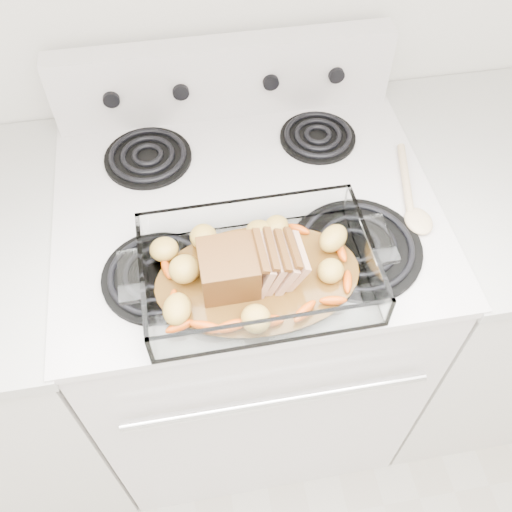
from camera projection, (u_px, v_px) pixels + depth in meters
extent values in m
cube|color=silver|center=(248.00, 319.00, 1.55)|extent=(0.76, 0.65, 0.92)
cube|color=black|center=(270.00, 433.00, 1.37)|extent=(0.65, 0.02, 0.55)
cylinder|color=silver|center=(276.00, 401.00, 1.12)|extent=(0.61, 0.02, 0.02)
cube|color=silver|center=(246.00, 205.00, 1.18)|extent=(0.78, 0.67, 0.02)
cube|color=silver|center=(224.00, 78.00, 1.27)|extent=(0.76, 0.06, 0.18)
cylinder|color=black|center=(158.00, 276.00, 1.05)|extent=(0.21, 0.21, 0.01)
cylinder|color=black|center=(357.00, 248.00, 1.09)|extent=(0.25, 0.25, 0.01)
cylinder|color=black|center=(148.00, 158.00, 1.24)|extent=(0.19, 0.19, 0.01)
cylinder|color=black|center=(318.00, 137.00, 1.28)|extent=(0.17, 0.17, 0.01)
cylinder|color=black|center=(111.00, 99.00, 1.23)|extent=(0.04, 0.02, 0.04)
cylinder|color=black|center=(181.00, 91.00, 1.24)|extent=(0.04, 0.02, 0.04)
cylinder|color=black|center=(270.00, 81.00, 1.26)|extent=(0.04, 0.02, 0.04)
cylinder|color=black|center=(336.00, 74.00, 1.28)|extent=(0.04, 0.02, 0.04)
cube|color=silver|center=(478.00, 286.00, 1.63)|extent=(0.55, 0.65, 0.90)
cube|color=white|center=(258.00, 279.00, 1.04)|extent=(0.41, 0.27, 0.01)
cube|color=white|center=(272.00, 330.00, 0.93)|extent=(0.41, 0.01, 0.07)
cube|color=white|center=(246.00, 212.00, 1.08)|extent=(0.41, 0.01, 0.07)
cube|color=white|center=(144.00, 283.00, 0.99)|extent=(0.01, 0.27, 0.07)
cube|color=white|center=(367.00, 251.00, 1.03)|extent=(0.01, 0.27, 0.07)
cylinder|color=#553511|center=(258.00, 277.00, 1.03)|extent=(0.24, 0.24, 0.00)
cube|color=#5E340E|center=(228.00, 269.00, 1.00)|extent=(0.10, 0.10, 0.08)
cube|color=#AD775F|center=(261.00, 265.00, 1.01)|extent=(0.04, 0.10, 0.08)
cube|color=#AD775F|center=(271.00, 264.00, 1.01)|extent=(0.04, 0.09, 0.07)
cube|color=#AD775F|center=(282.00, 263.00, 1.01)|extent=(0.04, 0.09, 0.07)
cube|color=#AD775F|center=(292.00, 262.00, 1.01)|extent=(0.05, 0.09, 0.07)
ellipsoid|color=#E05713|center=(193.00, 317.00, 0.98)|extent=(0.05, 0.02, 0.02)
ellipsoid|color=#E05713|center=(320.00, 298.00, 1.00)|extent=(0.05, 0.02, 0.02)
ellipsoid|color=#E05713|center=(328.00, 257.00, 1.05)|extent=(0.05, 0.02, 0.02)
ellipsoid|color=#E05713|center=(182.00, 270.00, 1.04)|extent=(0.05, 0.02, 0.02)
ellipsoid|color=#B78B38|center=(179.00, 252.00, 1.05)|extent=(0.05, 0.05, 0.04)
ellipsoid|color=#B78B38|center=(260.00, 237.00, 1.07)|extent=(0.05, 0.05, 0.04)
ellipsoid|color=#B78B38|center=(319.00, 271.00, 1.02)|extent=(0.05, 0.05, 0.04)
cylinder|color=beige|center=(406.00, 178.00, 1.20)|extent=(0.06, 0.20, 0.02)
ellipsoid|color=beige|center=(419.00, 221.00, 1.13)|extent=(0.05, 0.07, 0.02)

